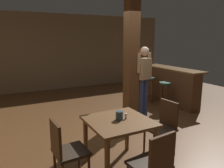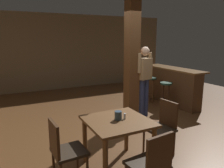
% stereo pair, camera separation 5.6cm
% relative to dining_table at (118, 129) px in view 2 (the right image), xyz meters
% --- Properties ---
extents(ground_plane, '(10.80, 10.80, 0.00)m').
position_rel_dining_table_xyz_m(ground_plane, '(1.03, 1.15, -0.62)').
color(ground_plane, brown).
extents(wall_back, '(8.00, 0.10, 2.80)m').
position_rel_dining_table_xyz_m(wall_back, '(1.03, 5.65, 0.78)').
color(wall_back, '#756047').
rests_on(wall_back, ground_plane).
extents(pillar, '(0.28, 0.28, 2.80)m').
position_rel_dining_table_xyz_m(pillar, '(1.30, 1.72, 0.78)').
color(pillar, brown).
rests_on(pillar, ground_plane).
extents(dining_table, '(0.89, 0.89, 0.75)m').
position_rel_dining_table_xyz_m(dining_table, '(0.00, 0.00, 0.00)').
color(dining_table, brown).
rests_on(dining_table, ground_plane).
extents(chair_east, '(0.46, 0.46, 0.89)m').
position_rel_dining_table_xyz_m(chair_east, '(0.86, 0.02, -0.11)').
color(chair_east, '#2D2319').
rests_on(chair_east, ground_plane).
extents(chair_south, '(0.47, 0.47, 0.89)m').
position_rel_dining_table_xyz_m(chair_south, '(0.00, -0.82, -0.11)').
color(chair_south, '#2D2319').
rests_on(chair_south, ground_plane).
extents(chair_west, '(0.44, 0.44, 0.89)m').
position_rel_dining_table_xyz_m(chair_west, '(-0.81, -0.03, -0.11)').
color(chair_west, '#2D2319').
rests_on(chair_west, ground_plane).
extents(napkin_cup, '(0.11, 0.11, 0.13)m').
position_rel_dining_table_xyz_m(napkin_cup, '(0.01, 0.01, 0.20)').
color(napkin_cup, '#33475B').
rests_on(napkin_cup, dining_table).
extents(salt_shaker, '(0.03, 0.03, 0.08)m').
position_rel_dining_table_xyz_m(salt_shaker, '(0.11, -0.00, 0.18)').
color(salt_shaker, silver).
rests_on(salt_shaker, dining_table).
extents(standing_person, '(0.47, 0.28, 1.72)m').
position_rel_dining_table_xyz_m(standing_person, '(1.60, 1.61, 0.38)').
color(standing_person, tan).
rests_on(standing_person, ground_plane).
extents(bar_counter, '(0.56, 2.14, 1.05)m').
position_rel_dining_table_xyz_m(bar_counter, '(3.01, 2.28, -0.08)').
color(bar_counter, brown).
rests_on(bar_counter, ground_plane).
extents(bar_stool_near, '(0.33, 0.33, 0.75)m').
position_rel_dining_table_xyz_m(bar_stool_near, '(2.48, 1.84, -0.07)').
color(bar_stool_near, '#1E3828').
rests_on(bar_stool_near, ground_plane).
extents(bar_stool_mid, '(0.35, 0.35, 0.77)m').
position_rel_dining_table_xyz_m(bar_stool_mid, '(2.49, 2.55, -0.04)').
color(bar_stool_mid, '#1E3828').
rests_on(bar_stool_mid, ground_plane).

